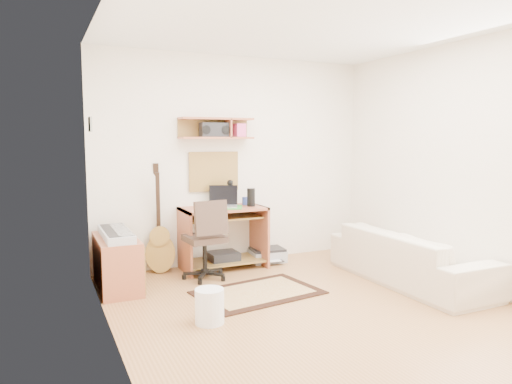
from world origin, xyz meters
name	(u,v)px	position (x,y,z in m)	size (l,w,h in m)	color
floor	(318,311)	(0.00, 0.00, -0.01)	(3.60, 4.00, 0.01)	#B27D4A
ceiling	(323,18)	(0.00, 0.00, 2.60)	(3.60, 4.00, 0.01)	white
back_wall	(235,160)	(0.00, 2.00, 1.30)	(3.60, 0.01, 2.60)	white
left_wall	(111,176)	(-1.80, 0.00, 1.30)	(0.01, 4.00, 2.60)	white
right_wall	(467,165)	(1.80, 0.00, 1.30)	(0.01, 4.00, 2.60)	white
wall_shelf	(216,128)	(-0.30, 1.88, 1.70)	(0.90, 0.25, 0.26)	#AD5C3D
cork_board	(214,171)	(-0.30, 1.98, 1.17)	(0.64, 0.03, 0.49)	tan
wall_photo	(90,124)	(-1.79, 1.50, 1.72)	(0.02, 0.20, 0.15)	#4C8CBF
desk	(223,238)	(-0.28, 1.73, 0.38)	(1.00, 0.55, 0.75)	#AD5C3D
laptop	(223,197)	(-0.29, 1.71, 0.88)	(0.35, 0.35, 0.26)	silver
speaker	(251,197)	(0.07, 1.68, 0.86)	(0.10, 0.10, 0.22)	black
desk_lamp	(232,192)	(-0.10, 1.87, 0.91)	(0.11, 0.11, 0.32)	black
pencil_cup	(245,201)	(0.05, 1.83, 0.80)	(0.07, 0.07, 0.10)	#374CA6
boombox	(214,130)	(-0.33, 1.87, 1.68)	(0.34, 0.16, 0.17)	black
rug	(258,292)	(-0.30, 0.69, 0.01)	(1.22, 0.81, 0.02)	beige
task_chair	(205,239)	(-0.62, 1.40, 0.46)	(0.47, 0.47, 0.92)	#392A21
cabinet	(117,263)	(-1.58, 1.45, 0.28)	(0.40, 0.90, 0.55)	#AD5C3D
music_keyboard	(116,234)	(-1.58, 1.45, 0.59)	(0.27, 0.87, 0.08)	#B2B5BA
guitar	(160,218)	(-1.02, 1.86, 0.65)	(0.35, 0.22, 1.30)	#B78938
waste_basket	(210,306)	(-1.01, 0.14, 0.15)	(0.25, 0.25, 0.30)	white
printer	(267,255)	(0.35, 1.78, 0.09)	(0.43, 0.34, 0.16)	#A5A8AA
sofa	(410,248)	(1.38, 0.33, 0.38)	(1.96, 0.57, 0.76)	beige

